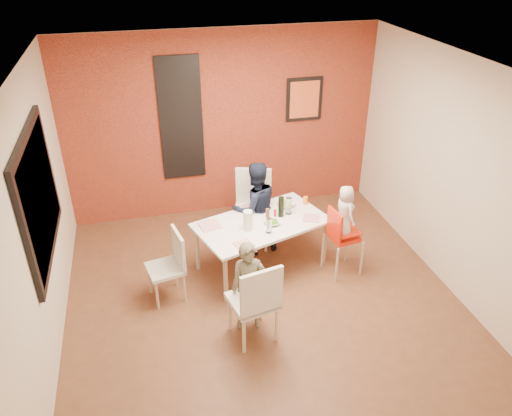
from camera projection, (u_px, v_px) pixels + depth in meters
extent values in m
plane|color=brown|center=(262.00, 296.00, 5.94)|extent=(4.50, 4.50, 0.00)
cube|color=white|center=(264.00, 69.00, 4.61)|extent=(4.50, 4.50, 0.02)
cube|color=beige|center=(223.00, 125.00, 7.17)|extent=(4.50, 0.02, 2.70)
cube|color=beige|center=(347.00, 350.00, 3.38)|extent=(4.50, 0.02, 2.70)
cube|color=beige|center=(37.00, 224.00, 4.80)|extent=(0.02, 4.50, 2.70)
cube|color=beige|center=(451.00, 175.00, 5.75)|extent=(0.02, 4.50, 2.70)
cube|color=maroon|center=(223.00, 125.00, 7.16)|extent=(4.50, 0.02, 2.70)
cube|color=black|center=(39.00, 196.00, 4.88)|extent=(0.05, 1.70, 1.30)
cube|color=black|center=(40.00, 196.00, 4.88)|extent=(0.02, 1.55, 1.15)
cube|color=silver|center=(181.00, 119.00, 6.94)|extent=(0.55, 0.03, 1.70)
cube|color=black|center=(181.00, 119.00, 6.94)|extent=(0.60, 0.03, 1.76)
cube|color=black|center=(304.00, 99.00, 7.24)|extent=(0.54, 0.03, 0.64)
cube|color=orange|center=(305.00, 100.00, 7.23)|extent=(0.44, 0.01, 0.54)
cube|color=white|center=(262.00, 223.00, 6.17)|extent=(1.78, 1.33, 0.04)
cylinder|color=tan|center=(226.00, 279.00, 5.72)|extent=(0.05, 0.05, 0.63)
cylinder|color=tan|center=(197.00, 248.00, 6.27)|extent=(0.05, 0.05, 0.63)
cylinder|color=tan|center=(325.00, 242.00, 6.39)|extent=(0.05, 0.05, 0.63)
cylinder|color=tan|center=(291.00, 217.00, 6.94)|extent=(0.05, 0.05, 0.63)
cube|color=silver|center=(253.00, 301.00, 5.16)|extent=(0.54, 0.54, 0.05)
cube|color=silver|center=(262.00, 293.00, 4.87)|extent=(0.46, 0.13, 0.52)
cylinder|color=beige|center=(261.00, 303.00, 5.50)|extent=(0.04, 0.04, 0.45)
cylinder|color=beige|center=(276.00, 324.00, 5.21)|extent=(0.04, 0.04, 0.45)
cylinder|color=beige|center=(230.00, 313.00, 5.36)|extent=(0.04, 0.04, 0.45)
cylinder|color=beige|center=(244.00, 336.00, 5.07)|extent=(0.04, 0.04, 0.45)
cube|color=silver|center=(252.00, 212.00, 6.71)|extent=(0.61, 0.61, 0.05)
cube|color=silver|center=(254.00, 187.00, 6.76)|extent=(0.47, 0.19, 0.55)
cylinder|color=#C9B395|center=(237.00, 235.00, 6.68)|extent=(0.04, 0.04, 0.47)
cylinder|color=#C9B395|center=(240.00, 220.00, 7.02)|extent=(0.04, 0.04, 0.47)
cylinder|color=#C9B395|center=(266.00, 236.00, 6.65)|extent=(0.04, 0.04, 0.47)
cylinder|color=#C9B395|center=(267.00, 221.00, 7.00)|extent=(0.04, 0.04, 0.47)
cube|color=silver|center=(165.00, 269.00, 5.75)|extent=(0.47, 0.47, 0.05)
cube|color=silver|center=(179.00, 249.00, 5.70)|extent=(0.11, 0.40, 0.45)
cylinder|color=#BDA98C|center=(150.00, 279.00, 5.92)|extent=(0.03, 0.03, 0.39)
cylinder|color=#BDA98C|center=(176.00, 272.00, 6.04)|extent=(0.03, 0.03, 0.39)
cylinder|color=#BDA98C|center=(157.00, 295.00, 5.66)|extent=(0.03, 0.03, 0.39)
cylinder|color=#BDA98C|center=(184.00, 287.00, 5.79)|extent=(0.03, 0.03, 0.39)
cube|color=red|center=(344.00, 237.00, 6.14)|extent=(0.36, 0.36, 0.05)
cube|color=red|center=(334.00, 225.00, 5.99)|extent=(0.07, 0.32, 0.37)
cube|color=red|center=(344.00, 231.00, 6.10)|extent=(0.36, 0.36, 0.02)
cylinder|color=tan|center=(362.00, 259.00, 6.19)|extent=(0.03, 0.03, 0.49)
cylinder|color=tan|center=(337.00, 266.00, 6.07)|extent=(0.03, 0.03, 0.49)
cylinder|color=tan|center=(347.00, 244.00, 6.47)|extent=(0.03, 0.03, 0.49)
cylinder|color=tan|center=(323.00, 250.00, 6.36)|extent=(0.03, 0.03, 0.49)
imported|color=brown|center=(249.00, 287.00, 5.27)|extent=(0.40, 0.28, 1.06)
imported|color=black|center=(255.00, 208.00, 6.50)|extent=(0.69, 0.58, 1.28)
imported|color=beige|center=(345.00, 212.00, 5.96)|extent=(0.26, 0.36, 0.67)
cube|color=white|center=(244.00, 244.00, 5.72)|extent=(0.25, 0.25, 0.01)
cube|color=silver|center=(254.00, 207.00, 6.48)|extent=(0.29, 0.29, 0.01)
cube|color=silver|center=(311.00, 218.00, 6.23)|extent=(0.27, 0.27, 0.01)
cube|color=white|center=(210.00, 225.00, 6.07)|extent=(0.28, 0.28, 0.01)
imported|color=white|center=(272.00, 223.00, 6.10)|extent=(0.21, 0.21, 0.05)
imported|color=silver|center=(286.00, 204.00, 6.49)|extent=(0.27, 0.27, 0.05)
cylinder|color=black|center=(281.00, 207.00, 6.21)|extent=(0.07, 0.07, 0.27)
cylinder|color=white|center=(269.00, 226.00, 5.90)|extent=(0.07, 0.07, 0.19)
cylinder|color=white|center=(289.00, 206.00, 6.28)|extent=(0.08, 0.08, 0.22)
cylinder|color=silver|center=(248.00, 221.00, 5.94)|extent=(0.11, 0.11, 0.25)
cylinder|color=red|center=(275.00, 214.00, 6.19)|extent=(0.03, 0.03, 0.13)
cylinder|color=#3F7B29|center=(268.00, 214.00, 6.19)|extent=(0.04, 0.04, 0.14)
cylinder|color=brown|center=(267.00, 214.00, 6.16)|extent=(0.04, 0.04, 0.16)
cylinder|color=orange|center=(306.00, 200.00, 6.53)|extent=(0.06, 0.06, 0.10)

